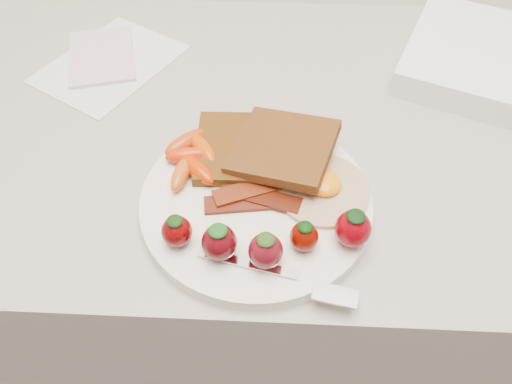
{
  "coord_description": "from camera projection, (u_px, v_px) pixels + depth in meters",
  "views": [
    {
      "loc": [
        0.01,
        1.19,
        1.37
      ],
      "look_at": [
        -0.01,
        1.55,
        0.93
      ],
      "focal_mm": 35.0,
      "sensor_mm": 36.0,
      "label": 1
    }
  ],
  "objects": [
    {
      "name": "baby_carrots",
      "position": [
        191.0,
        157.0,
        0.61
      ],
      "size": [
        0.08,
        0.11,
        0.02
      ],
      "color": "red",
      "rests_on": "plate"
    },
    {
      "name": "toast_lower",
      "position": [
        244.0,
        148.0,
        0.62
      ],
      "size": [
        0.12,
        0.12,
        0.01
      ],
      "primitive_type": "cube",
      "rotation": [
        0.0,
        0.0,
        0.02
      ],
      "color": "#3C2406",
      "rests_on": "plate"
    },
    {
      "name": "notepad",
      "position": [
        102.0,
        56.0,
        0.77
      ],
      "size": [
        0.13,
        0.16,
        0.01
      ],
      "primitive_type": "cube",
      "rotation": [
        0.0,
        0.0,
        0.26
      ],
      "color": "beige",
      "rests_on": "paper_sheet"
    },
    {
      "name": "bacon_strips",
      "position": [
        253.0,
        196.0,
        0.57
      ],
      "size": [
        0.11,
        0.07,
        0.01
      ],
      "color": "#440B0A",
      "rests_on": "plate"
    },
    {
      "name": "toast_upper",
      "position": [
        284.0,
        148.0,
        0.6
      ],
      "size": [
        0.14,
        0.14,
        0.03
      ],
      "primitive_type": "cube",
      "rotation": [
        0.0,
        -0.1,
        -0.3
      ],
      "color": "#3F180C",
      "rests_on": "toast_lower"
    },
    {
      "name": "paper_sheet",
      "position": [
        110.0,
        64.0,
        0.77
      ],
      "size": [
        0.24,
        0.26,
        0.0
      ],
      "primitive_type": "cube",
      "rotation": [
        0.0,
        0.0,
        -0.53
      ],
      "color": "silver",
      "rests_on": "counter"
    },
    {
      "name": "plate",
      "position": [
        256.0,
        202.0,
        0.59
      ],
      "size": [
        0.27,
        0.27,
        0.02
      ],
      "primitive_type": "cylinder",
      "color": "white",
      "rests_on": "counter"
    },
    {
      "name": "fork",
      "position": [
        286.0,
        277.0,
        0.51
      ],
      "size": [
        0.17,
        0.06,
        0.0
      ],
      "color": "silver",
      "rests_on": "plate"
    },
    {
      "name": "fried_egg",
      "position": [
        323.0,
        188.0,
        0.58
      ],
      "size": [
        0.14,
        0.14,
        0.02
      ],
      "color": "beige",
      "rests_on": "plate"
    },
    {
      "name": "appliance",
      "position": [
        509.0,
        65.0,
        0.73
      ],
      "size": [
        0.36,
        0.33,
        0.04
      ],
      "primitive_type": "cube",
      "rotation": [
        0.0,
        0.0,
        -0.39
      ],
      "color": "white",
      "rests_on": "counter"
    },
    {
      "name": "strawberries",
      "position": [
        268.0,
        238.0,
        0.52
      ],
      "size": [
        0.22,
        0.07,
        0.05
      ],
      "color": "#560405",
      "rests_on": "plate"
    },
    {
      "name": "counter",
      "position": [
        265.0,
        279.0,
        1.04
      ],
      "size": [
        2.0,
        0.6,
        0.9
      ],
      "primitive_type": "cube",
      "color": "gray",
      "rests_on": "ground"
    }
  ]
}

